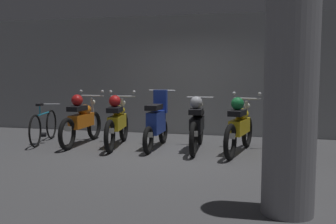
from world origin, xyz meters
name	(u,v)px	position (x,y,z in m)	size (l,w,h in m)	color
ground_plane	(171,153)	(0.00, 0.00, 0.00)	(80.00, 80.00, 0.00)	#4C4C4F
back_wall	(194,75)	(0.00, 2.50, 1.48)	(16.00, 0.30, 2.95)	gray
motorbike_slot_0	(82,120)	(-2.09, 0.48, 0.53)	(0.59, 1.95, 1.15)	black
motorbike_slot_1	(117,121)	(-1.25, 0.41, 0.53)	(0.58, 1.94, 1.15)	black
motorbike_slot_2	(157,123)	(-0.42, 0.46, 0.52)	(0.56, 1.68, 1.18)	black
motorbike_slot_3	(197,124)	(0.42, 0.45, 0.53)	(0.56, 1.95, 1.08)	black
motorbike_slot_4	(240,126)	(1.25, 0.34, 0.53)	(0.62, 1.93, 1.15)	black
motorbike_slot_5	(285,127)	(2.08, 0.38, 0.53)	(0.62, 1.93, 1.15)	black
bicycle	(44,126)	(-2.98, 0.44, 0.36)	(0.54, 1.70, 0.89)	black
support_pillar	(291,78)	(1.95, -2.78, 1.48)	(0.56, 0.56, 2.95)	gray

